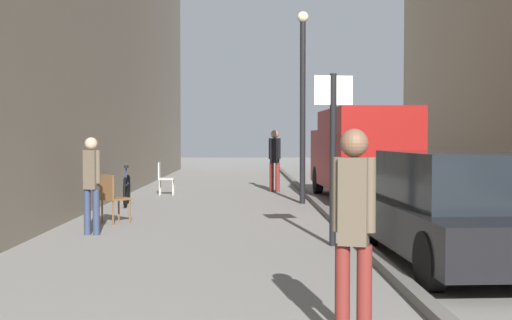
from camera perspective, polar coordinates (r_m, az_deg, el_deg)
The scene contains 12 objects.
ground_plane at distance 13.54m, azimuth -0.36°, elevation -4.93°, with size 80.00×80.00×0.00m, color gray.
kerb_strip at distance 13.64m, azimuth 6.32°, elevation -4.64°, with size 0.16×40.00×0.12m, color #615F5B.
pedestrian_main_foreground at distance 19.19m, azimuth 1.69°, elevation 0.34°, with size 0.36×0.28×1.87m.
pedestrian_mid_block at distance 4.98m, azimuth 8.79°, elevation -5.49°, with size 0.33×0.25×1.70m.
pedestrian_far_crossing at distance 10.97m, azimuth -14.61°, elevation -1.64°, with size 0.32×0.23×1.64m.
delivery_van at distance 16.93m, azimuth 9.45°, elevation 0.74°, with size 2.10×5.37×2.37m.
parked_car at distance 8.60m, azimuth 17.65°, elevation -4.23°, with size 1.97×4.26×1.45m.
street_sign_post at distance 9.59m, azimuth 6.96°, elevation 1.46°, with size 0.60×0.12×2.60m.
lamp_post at distance 15.79m, azimuth 4.23°, elevation 5.94°, with size 0.28×0.28×4.76m.
bicycle_leaning at distance 15.66m, azimuth -11.57°, elevation -2.63°, with size 0.26×1.77×0.98m.
cafe_chair_near_window at distance 18.28m, azimuth -8.35°, elevation -1.44°, with size 0.46×0.46×0.94m.
cafe_chair_by_doorway at distance 12.35m, azimuth -12.86°, elevation -3.10°, with size 0.62×0.62×0.94m.
Camera 1 is at (-0.11, -1.44, 1.63)m, focal length 44.37 mm.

